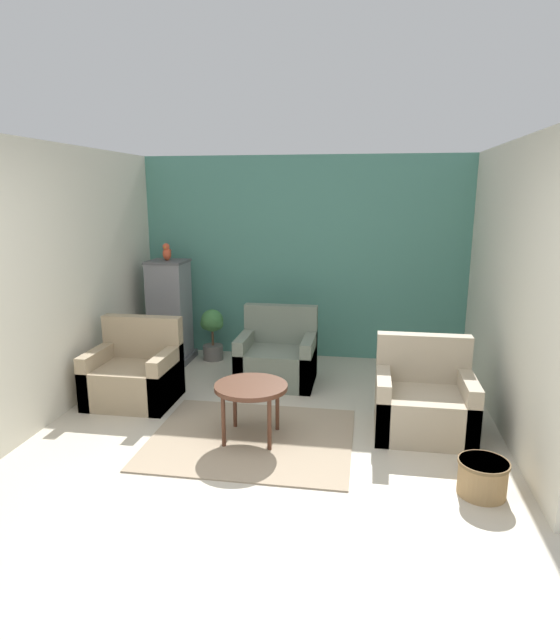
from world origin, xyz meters
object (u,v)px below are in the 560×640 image
Objects in this scene: coffee_table at (251,390)px; armchair_middle at (277,358)px; armchair_right at (423,403)px; wicker_basket at (483,476)px; armchair_left at (135,375)px; parrot at (167,252)px; potted_plant at (212,330)px; birdcage at (170,312)px.

coffee_table is 1.47m from armchair_middle.
wicker_basket is (0.32, -0.98, -0.13)m from armchair_right.
parrot is at bearing 95.27° from armchair_left.
potted_plant is (-2.46, 1.77, 0.11)m from armchair_right.
armchair_right is at bearing -5.62° from armchair_left.
armchair_left is 0.66× the size of birdcage.
armchair_right is at bearing 14.60° from coffee_table.
wicker_basket is (2.78, -2.75, -0.25)m from potted_plant.
armchair_middle is 1.62m from birdcage.
armchair_right is (2.84, -0.28, 0.00)m from armchair_left.
potted_plant is at bearing 135.32° from wicker_basket.
birdcage is (-2.97, 1.66, 0.35)m from armchair_right.
wicker_basket is at bearing -38.73° from parrot.
coffee_table is 2.53m from birdcage.
armchair_middle reaches higher than wicker_basket.
birdcage is 0.75m from parrot.
armchair_right reaches higher than coffee_table.
birdcage is at bearing -90.00° from parrot.
potted_plant is (-0.96, 0.69, 0.11)m from armchair_middle.
potted_plant reaches higher than coffee_table.
birdcage is (-0.13, 1.38, 0.35)m from armchair_left.
coffee_table is 0.75× the size of armchair_left.
armchair_middle reaches higher than potted_plant.
coffee_table is 0.75× the size of armchair_middle.
parrot is at bearing 150.80° from armchair_right.
armchair_left is 1.54m from potted_plant.
coffee_table is 1.53m from armchair_left.
wicker_basket is (1.80, -0.60, -0.31)m from coffee_table.
potted_plant is at bearing 11.85° from parrot.
coffee_table is 2.91× the size of parrot.
potted_plant is (0.51, 0.11, -0.99)m from parrot.
wicker_basket is at bearing -21.73° from armchair_left.
coffee_table is at bearing -165.40° from armchair_right.
armchair_right is 2.38× the size of wicker_basket.
wicker_basket is at bearing -71.77° from armchair_right.
potted_plant is (0.51, 0.11, -0.24)m from birdcage.
birdcage reaches higher than armchair_right.
birdcage is at bearing 150.83° from armchair_right.
birdcage is 1.95× the size of potted_plant.
armchair_middle is at bearing -21.59° from parrot.
coffee_table is at bearing -89.16° from armchair_middle.
coffee_table is 2.36m from potted_plant.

